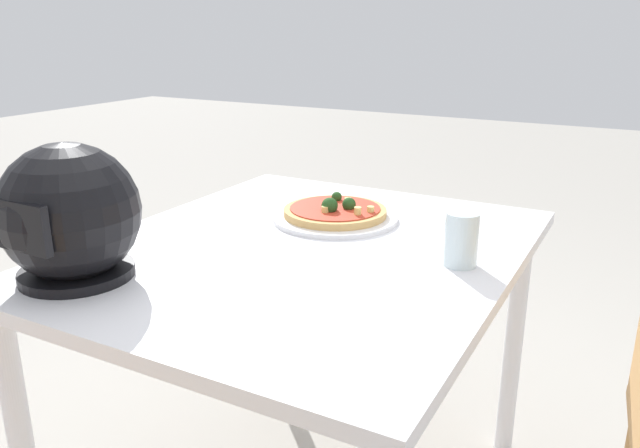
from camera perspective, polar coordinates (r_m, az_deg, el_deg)
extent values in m
cube|color=white|center=(1.42, -1.54, -2.54)|extent=(0.91, 1.09, 0.03)
cylinder|color=white|center=(1.87, 17.12, -10.27)|extent=(0.05, 0.05, 0.69)
cylinder|color=white|center=(2.14, -4.19, -5.84)|extent=(0.05, 0.05, 0.69)
cylinder|color=white|center=(1.60, 1.37, 0.59)|extent=(0.32, 0.32, 0.01)
cylinder|color=tan|center=(1.60, 1.37, 1.10)|extent=(0.26, 0.26, 0.02)
cylinder|color=red|center=(1.59, 1.37, 1.46)|extent=(0.23, 0.23, 0.00)
sphere|color=#234C1E|center=(1.58, 2.65, 1.80)|extent=(0.03, 0.03, 0.03)
sphere|color=#234C1E|center=(1.66, 1.52, 2.47)|extent=(0.03, 0.03, 0.03)
sphere|color=#234C1E|center=(1.56, 0.88, 1.66)|extent=(0.04, 0.04, 0.04)
cylinder|color=#E0D172|center=(1.55, 0.46, 1.34)|extent=(0.03, 0.03, 0.01)
cylinder|color=#E0D172|center=(1.53, 3.44, 1.20)|extent=(0.02, 0.02, 0.02)
cylinder|color=#E0D172|center=(1.56, 4.61, 1.36)|extent=(0.02, 0.02, 0.01)
cylinder|color=#E0D172|center=(1.62, 2.54, 2.08)|extent=(0.02, 0.02, 0.02)
sphere|color=black|center=(1.29, -21.73, 1.02)|extent=(0.27, 0.27, 0.27)
cylinder|color=black|center=(1.33, -21.13, -4.10)|extent=(0.22, 0.22, 0.02)
cube|color=black|center=(1.23, -25.94, -0.11)|extent=(0.17, 0.02, 0.09)
cylinder|color=silver|center=(1.32, 12.67, -1.35)|extent=(0.07, 0.07, 0.11)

